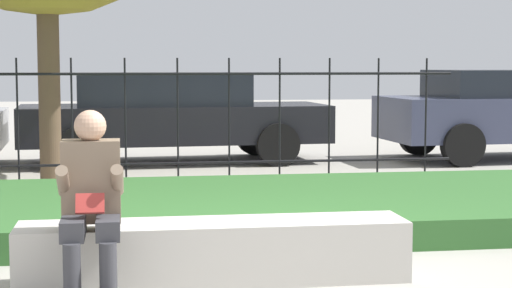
# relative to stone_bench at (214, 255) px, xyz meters

# --- Properties ---
(ground_plane) EXTENTS (60.00, 60.00, 0.00)m
(ground_plane) POSITION_rel_stone_bench_xyz_m (0.34, 0.00, -0.19)
(ground_plane) COLOR #A8A399
(stone_bench) EXTENTS (2.72, 0.52, 0.43)m
(stone_bench) POSITION_rel_stone_bench_xyz_m (0.00, 0.00, 0.00)
(stone_bench) COLOR beige
(stone_bench) RESTS_ON ground_plane
(person_seated_reader) EXTENTS (0.42, 0.73, 1.23)m
(person_seated_reader) POSITION_rel_stone_bench_xyz_m (-0.83, -0.29, 0.47)
(person_seated_reader) COLOR black
(person_seated_reader) RESTS_ON ground_plane
(grass_berm) EXTENTS (8.29, 3.09, 0.25)m
(grass_berm) POSITION_rel_stone_bench_xyz_m (0.34, 2.25, -0.06)
(grass_berm) COLOR #33662D
(grass_berm) RESTS_ON ground_plane
(iron_fence) EXTENTS (6.29, 0.03, 1.60)m
(iron_fence) POSITION_rel_stone_bench_xyz_m (0.34, 4.50, 0.65)
(iron_fence) COLOR black
(iron_fence) RESTS_ON ground_plane
(car_parked_center) EXTENTS (4.78, 2.03, 1.38)m
(car_parked_center) POSITION_rel_stone_bench_xyz_m (0.10, 7.37, 0.55)
(car_parked_center) COLOR black
(car_parked_center) RESTS_ON ground_plane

